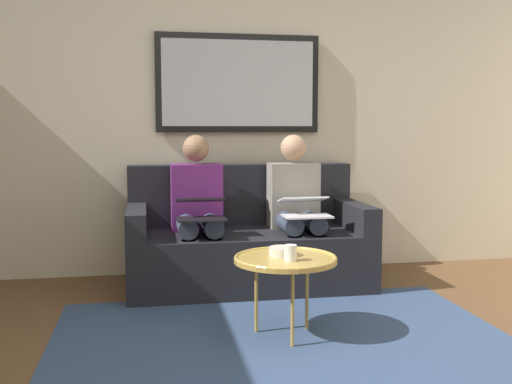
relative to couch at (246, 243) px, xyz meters
name	(u,v)px	position (x,y,z in m)	size (l,w,h in m)	color
wall_rear	(237,115)	(0.00, -0.48, 0.99)	(6.00, 0.12, 2.60)	beige
area_rug	(283,339)	(0.00, 1.27, -0.31)	(2.60, 1.80, 0.01)	#33476B
couch	(246,243)	(0.00, 0.00, 0.00)	(1.78, 0.90, 0.90)	black
framed_mirror	(238,83)	(0.00, -0.39, 1.24)	(1.33, 0.05, 0.79)	black
coffee_table	(285,260)	(-0.02, 1.22, 0.13)	(0.59, 0.59, 0.47)	tan
cup	(291,253)	(-0.03, 1.30, 0.19)	(0.07, 0.07, 0.09)	silver
bowl	(282,251)	(-0.02, 1.16, 0.17)	(0.15, 0.15, 0.05)	beige
person_left	(296,205)	(-0.38, 0.07, 0.30)	(0.38, 0.58, 1.14)	gray
laptop_white	(305,207)	(-0.38, 0.32, 0.31)	(0.34, 0.33, 0.14)	white
person_right	(198,207)	(0.38, 0.07, 0.30)	(0.38, 0.58, 1.14)	#66236B
laptop_black	(201,208)	(0.38, 0.31, 0.32)	(0.34, 0.36, 0.15)	black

